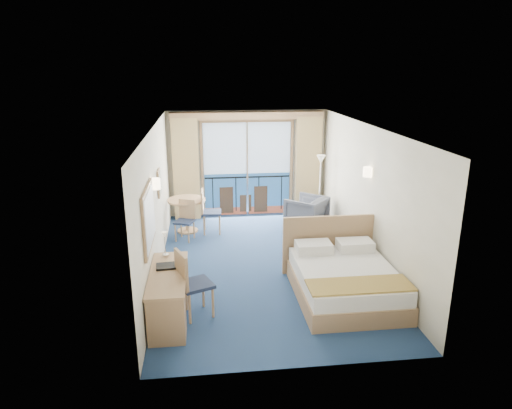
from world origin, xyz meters
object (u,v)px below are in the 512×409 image
object	(u,v)px
nightstand	(353,249)
armchair	(306,212)
floor_lamp	(320,172)
table_chair_a	(208,209)
desk	(167,307)
desk_chair	(190,280)
table_chair_b	(186,217)
bed	(344,279)
round_table	(187,207)

from	to	relation	value
nightstand	armchair	size ratio (longest dim) A/B	0.63
nightstand	floor_lamp	bearing A→B (deg)	92.19
table_chair_a	desk	bearing A→B (deg)	173.62
desk_chair	table_chair_b	distance (m)	3.39
floor_lamp	desk	distance (m)	5.72
floor_lamp	desk	bearing A→B (deg)	-126.95
armchair	table_chair_b	size ratio (longest dim) A/B	0.94
nightstand	bed	bearing A→B (deg)	-113.86
desk	table_chair_a	xyz separation A→B (m)	(0.66, 4.16, 0.16)
nightstand	round_table	xyz separation A→B (m)	(-3.31, 2.14, 0.33)
desk	round_table	xyz separation A→B (m)	(0.17, 4.30, 0.18)
round_table	table_chair_a	size ratio (longest dim) A/B	0.85
table_chair_a	armchair	bearing A→B (deg)	-85.77
table_chair_a	table_chair_b	xyz separation A→B (m)	(-0.50, -0.35, -0.07)
armchair	table_chair_a	world-z (taller)	table_chair_a
table_chair_b	desk_chair	bearing A→B (deg)	-65.25
desk_chair	table_chair_b	size ratio (longest dim) A/B	1.22
table_chair_b	floor_lamp	bearing A→B (deg)	34.23
floor_lamp	table_chair_b	xyz separation A→B (m)	(-3.24, -0.71, -0.79)
table_chair_b	bed	bearing A→B (deg)	-25.97
nightstand	desk_chair	bearing A→B (deg)	-151.20
armchair	table_chair_a	distance (m)	2.36
bed	table_chair_a	distance (m)	4.04
armchair	floor_lamp	world-z (taller)	floor_lamp
armchair	round_table	xyz separation A→B (m)	(-2.84, 0.08, 0.21)
armchair	floor_lamp	xyz separation A→B (m)	(0.38, 0.29, 0.91)
bed	desk_chair	xyz separation A→B (m)	(-2.56, -0.37, 0.31)
desk	table_chair_b	xyz separation A→B (m)	(0.16, 3.81, 0.09)
bed	floor_lamp	bearing A→B (deg)	82.16
floor_lamp	table_chair_b	bearing A→B (deg)	-167.68
floor_lamp	armchair	bearing A→B (deg)	-142.54
nightstand	desk	size ratio (longest dim) A/B	0.33
bed	armchair	xyz separation A→B (m)	(0.13, 3.43, 0.08)
bed	armchair	world-z (taller)	bed
floor_lamp	table_chair_b	size ratio (longest dim) A/B	1.90
table_chair_b	armchair	bearing A→B (deg)	30.14
bed	desk_chair	bearing A→B (deg)	-171.67
round_table	nightstand	bearing A→B (deg)	-32.86
bed	floor_lamp	distance (m)	3.88
armchair	floor_lamp	distance (m)	1.03
nightstand	table_chair_a	size ratio (longest dim) A/B	0.52
nightstand	table_chair_a	bearing A→B (deg)	144.76
bed	round_table	world-z (taller)	bed
nightstand	table_chair_a	world-z (taller)	table_chair_a
table_chair_a	round_table	bearing A→B (deg)	76.27
desk_chair	table_chair_b	xyz separation A→B (m)	(-0.17, 3.39, -0.11)
armchair	desk_chair	xyz separation A→B (m)	(-2.69, -3.80, 0.23)
floor_lamp	table_chair_a	xyz separation A→B (m)	(-2.74, -0.36, -0.72)
floor_lamp	round_table	world-z (taller)	floor_lamp
nightstand	desk	distance (m)	4.10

